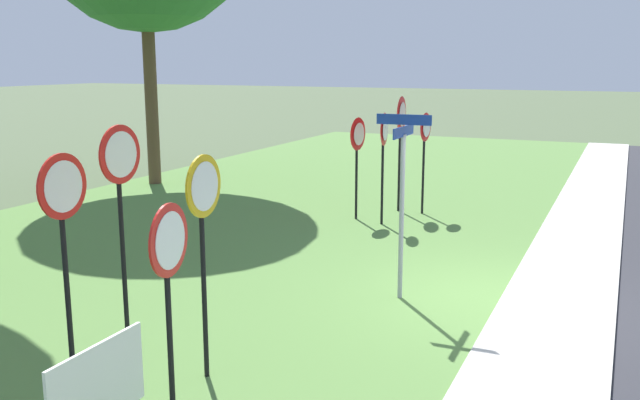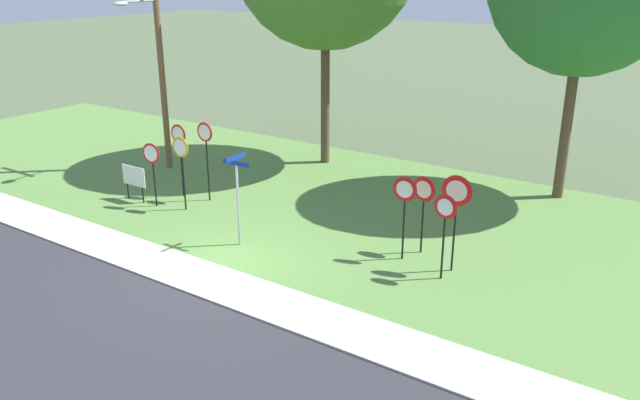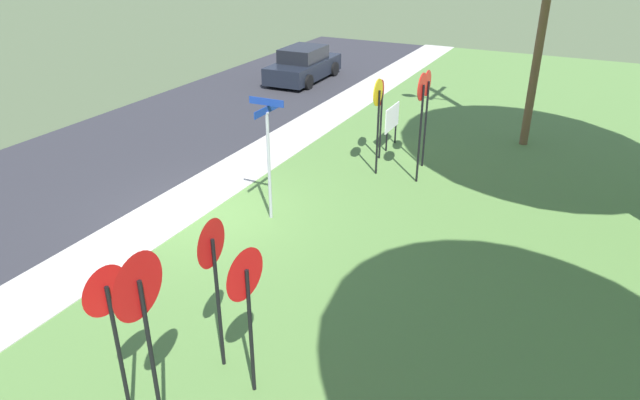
% 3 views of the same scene
% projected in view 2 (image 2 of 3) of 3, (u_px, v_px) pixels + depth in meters
% --- Properties ---
extents(ground_plane, '(160.00, 160.00, 0.00)m').
position_uv_depth(ground_plane, '(221.00, 267.00, 17.54)').
color(ground_plane, '#4C5B3D').
extents(road_asphalt, '(44.00, 6.40, 0.01)m').
position_uv_depth(road_asphalt, '(70.00, 348.00, 13.81)').
color(road_asphalt, '#2D2D33').
rests_on(road_asphalt, ground_plane).
extents(sidewalk_strip, '(44.00, 1.60, 0.06)m').
position_uv_depth(sidewalk_strip, '(200.00, 277.00, 16.91)').
color(sidewalk_strip, '#BCB7AD').
rests_on(sidewalk_strip, ground_plane).
extents(grass_median, '(44.00, 12.00, 0.04)m').
position_uv_depth(grass_median, '(339.00, 204.00, 22.20)').
color(grass_median, '#567F3D').
rests_on(grass_median, ground_plane).
extents(stop_sign_near_left, '(0.68, 0.10, 2.52)m').
position_uv_depth(stop_sign_near_left, '(181.00, 158.00, 20.98)').
color(stop_sign_near_left, black).
rests_on(stop_sign_near_left, grass_median).
extents(stop_sign_near_right, '(0.67, 0.09, 2.80)m').
position_uv_depth(stop_sign_near_right, '(206.00, 145.00, 21.77)').
color(stop_sign_near_right, black).
rests_on(stop_sign_near_right, grass_median).
extents(stop_sign_far_left, '(0.69, 0.13, 2.23)m').
position_uv_depth(stop_sign_far_left, '(152.00, 161.00, 21.36)').
color(stop_sign_far_left, black).
rests_on(stop_sign_far_left, grass_median).
extents(stop_sign_far_center, '(0.66, 0.10, 2.62)m').
position_uv_depth(stop_sign_far_center, '(179.00, 145.00, 22.24)').
color(stop_sign_far_center, black).
rests_on(stop_sign_far_center, grass_median).
extents(yield_sign_near_left, '(0.83, 0.11, 2.70)m').
position_uv_depth(yield_sign_near_left, '(456.00, 200.00, 16.56)').
color(yield_sign_near_left, black).
rests_on(yield_sign_near_left, grass_median).
extents(yield_sign_near_right, '(0.73, 0.12, 2.28)m').
position_uv_depth(yield_sign_near_right, '(423.00, 197.00, 17.79)').
color(yield_sign_near_right, black).
rests_on(yield_sign_near_right, grass_median).
extents(yield_sign_far_left, '(0.66, 0.12, 2.35)m').
position_uv_depth(yield_sign_far_left, '(445.00, 217.00, 16.23)').
color(yield_sign_far_left, black).
rests_on(yield_sign_far_left, grass_median).
extents(yield_sign_far_right, '(0.71, 0.12, 2.42)m').
position_uv_depth(yield_sign_far_right, '(404.00, 199.00, 17.34)').
color(yield_sign_far_right, black).
rests_on(yield_sign_far_right, grass_median).
extents(street_name_post, '(0.96, 0.82, 2.75)m').
position_uv_depth(street_name_post, '(238.00, 192.00, 18.33)').
color(street_name_post, '#9EA0A8').
rests_on(street_name_post, grass_median).
extents(utility_pole, '(2.10, 2.04, 9.06)m').
position_uv_depth(utility_pole, '(157.00, 45.00, 24.46)').
color(utility_pole, brown).
rests_on(utility_pole, grass_median).
extents(notice_board, '(1.10, 0.06, 1.25)m').
position_uv_depth(notice_board, '(134.00, 178.00, 22.16)').
color(notice_board, black).
rests_on(notice_board, grass_median).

